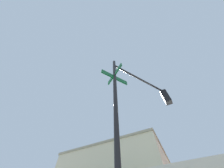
{
  "coord_description": "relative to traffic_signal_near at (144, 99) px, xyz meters",
  "views": [
    {
      "loc": [
        -6.26,
        -9.38,
        1.45
      ],
      "look_at": [
        -7.5,
        -6.95,
        5.26
      ],
      "focal_mm": 18.18,
      "sensor_mm": 36.0,
      "label": 1
    }
  ],
  "objects": [
    {
      "name": "traffic_signal_near",
      "position": [
        0.0,
        0.0,
        0.0
      ],
      "size": [
        2.19,
        3.14,
        6.42
      ],
      "color": "black",
      "rests_on": "ground_plane"
    }
  ]
}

